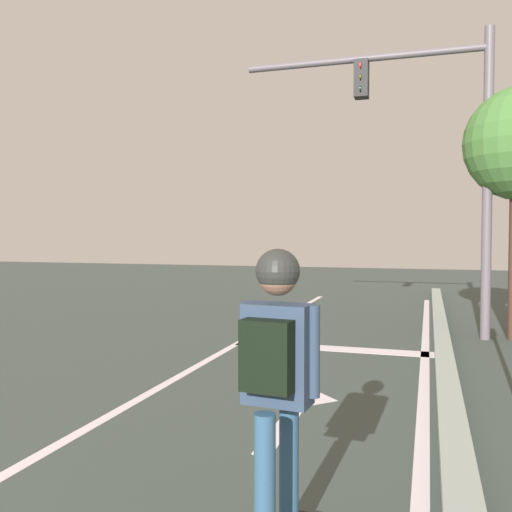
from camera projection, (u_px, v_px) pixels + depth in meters
name	position (u px, v px, depth m)	size (l,w,h in m)	color
lane_line_center	(145.00, 395.00, 5.89)	(0.12, 20.00, 0.01)	silver
lane_line_curbside	(423.00, 423.00, 5.03)	(0.12, 20.00, 0.01)	silver
stop_bar	(332.00, 348.00, 8.32)	(3.01, 0.40, 0.01)	silver
lane_arrow_stem	(283.00, 426.00, 4.95)	(0.16, 1.40, 0.01)	silver
lane_arrow_head	(304.00, 399.00, 5.76)	(0.56, 0.44, 0.01)	silver
curb_strip	(452.00, 418.00, 4.95)	(0.24, 24.00, 0.14)	#98A59C
skater	(276.00, 361.00, 2.85)	(0.44, 0.60, 1.57)	#2B506F
traffic_signal_mast	(430.00, 131.00, 9.20)	(4.18, 0.34, 5.11)	#5F5760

